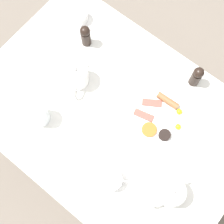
% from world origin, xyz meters
% --- Properties ---
extents(ground_plane, '(8.00, 8.00, 0.00)m').
position_xyz_m(ground_plane, '(0.00, 0.00, 0.00)').
color(ground_plane, '#70665B').
extents(table, '(0.83, 1.19, 0.76)m').
position_xyz_m(table, '(0.00, 0.00, 0.68)').
color(table, white).
rests_on(table, ground_plane).
extents(breakfast_plate, '(0.29, 0.29, 0.04)m').
position_xyz_m(breakfast_plate, '(0.12, -0.18, 0.76)').
color(breakfast_plate, white).
rests_on(breakfast_plate, table).
extents(teapot_near, '(0.18, 0.11, 0.13)m').
position_xyz_m(teapot_near, '(0.02, 0.21, 0.81)').
color(teapot_near, white).
rests_on(teapot_near, table).
extents(teapot_far, '(0.19, 0.10, 0.13)m').
position_xyz_m(teapot_far, '(-0.12, -0.38, 0.81)').
color(teapot_far, white).
rests_on(teapot_far, table).
extents(teacup_with_saucer_left, '(0.15, 0.15, 0.06)m').
position_xyz_m(teacup_with_saucer_left, '(0.27, 0.41, 0.78)').
color(teacup_with_saucer_left, white).
rests_on(teacup_with_saucer_left, table).
extents(teacup_with_saucer_right, '(0.15, 0.15, 0.06)m').
position_xyz_m(teacup_with_saucer_right, '(-0.22, -0.18, 0.78)').
color(teacup_with_saucer_right, white).
rests_on(teacup_with_saucer_right, table).
extents(water_glass_short, '(0.08, 0.08, 0.10)m').
position_xyz_m(water_glass_short, '(-0.21, 0.22, 0.81)').
color(water_glass_short, white).
rests_on(water_glass_short, table).
extents(pepper_grinder, '(0.05, 0.05, 0.12)m').
position_xyz_m(pepper_grinder, '(0.34, -0.19, 0.82)').
color(pepper_grinder, black).
rests_on(pepper_grinder, table).
extents(salt_grinder, '(0.05, 0.05, 0.12)m').
position_xyz_m(salt_grinder, '(0.19, 0.31, 0.82)').
color(salt_grinder, black).
rests_on(salt_grinder, table).
extents(napkin_folded, '(0.18, 0.16, 0.01)m').
position_xyz_m(napkin_folded, '(-0.19, 0.07, 0.76)').
color(napkin_folded, white).
rests_on(napkin_folded, table).
extents(fork_by_plate, '(0.06, 0.16, 0.00)m').
position_xyz_m(fork_by_plate, '(0.28, 0.01, 0.76)').
color(fork_by_plate, silver).
rests_on(fork_by_plate, table).
extents(knife_by_plate, '(0.07, 0.19, 0.00)m').
position_xyz_m(knife_by_plate, '(-0.22, 0.43, 0.76)').
color(knife_by_plate, silver).
rests_on(knife_by_plate, table).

